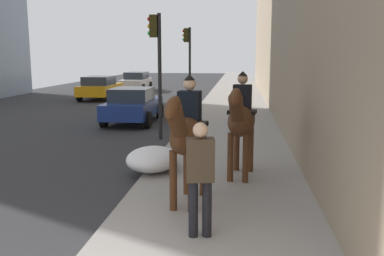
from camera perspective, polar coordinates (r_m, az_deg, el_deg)
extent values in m
ellipsoid|color=#4C2B16|center=(7.55, -0.42, -0.91)|extent=(1.56, 0.75, 0.66)
cylinder|color=#4C2B16|center=(7.26, -0.07, -7.21)|extent=(0.13, 0.13, 1.05)
cylinder|color=#4C2B16|center=(7.34, -2.51, -7.02)|extent=(0.13, 0.13, 1.05)
cylinder|color=#4C2B16|center=(8.10, 1.48, -5.40)|extent=(0.13, 0.13, 1.05)
cylinder|color=#4C2B16|center=(8.17, -0.72, -5.26)|extent=(0.13, 0.13, 1.05)
cylinder|color=#4C2B16|center=(6.75, -2.05, 0.82)|extent=(0.66, 0.36, 0.68)
ellipsoid|color=#4C2B16|center=(6.52, -2.57, 2.70)|extent=(0.65, 0.30, 0.49)
cylinder|color=black|center=(8.25, 0.81, -0.69)|extent=(0.29, 0.14, 0.55)
cube|color=black|center=(7.56, -0.33, 0.51)|extent=(0.52, 0.65, 0.08)
cube|color=black|center=(7.52, -0.33, 2.88)|extent=(0.33, 0.41, 0.55)
sphere|color=#D8AD8C|center=(7.48, -0.33, 5.89)|extent=(0.22, 0.22, 0.22)
cone|color=black|center=(7.47, -0.33, 6.81)|extent=(0.22, 0.22, 0.10)
ellipsoid|color=#4C2B16|center=(9.28, 6.63, 0.99)|extent=(1.56, 0.76, 0.66)
cylinder|color=#4C2B16|center=(8.97, 7.16, -4.01)|extent=(0.13, 0.13, 1.04)
cylinder|color=#4C2B16|center=(9.01, 5.14, -3.90)|extent=(0.13, 0.13, 1.04)
cylinder|color=#4C2B16|center=(9.84, 7.82, -2.79)|extent=(0.13, 0.13, 1.04)
cylinder|color=#4C2B16|center=(9.88, 5.97, -2.70)|extent=(0.13, 0.13, 1.04)
cylinder|color=#4C2B16|center=(8.48, 5.97, 2.55)|extent=(0.66, 0.36, 0.68)
ellipsoid|color=#4C2B16|center=(8.25, 5.79, 4.09)|extent=(0.65, 0.30, 0.49)
cylinder|color=black|center=(10.00, 7.16, 1.04)|extent=(0.29, 0.14, 0.55)
cube|color=black|center=(9.31, 6.69, 2.14)|extent=(0.52, 0.65, 0.08)
cube|color=black|center=(9.27, 6.73, 4.07)|extent=(0.33, 0.41, 0.55)
sphere|color=tan|center=(9.24, 6.78, 6.51)|extent=(0.22, 0.22, 0.22)
cone|color=black|center=(9.23, 6.79, 7.25)|extent=(0.23, 0.23, 0.10)
cylinder|color=black|center=(6.33, 0.17, -10.72)|extent=(0.14, 0.14, 0.85)
cylinder|color=black|center=(6.35, 2.01, -10.69)|extent=(0.14, 0.14, 0.85)
cube|color=#3F3326|center=(6.12, 1.11, -4.25)|extent=(0.32, 0.43, 0.62)
sphere|color=#D8AD8C|center=(6.03, 1.12, -0.28)|extent=(0.22, 0.22, 0.22)
cube|color=navy|center=(17.63, -7.80, 2.71)|extent=(4.05, 1.71, 0.60)
cube|color=#262D38|center=(17.34, -8.04, 4.45)|extent=(1.83, 1.51, 0.52)
cylinder|color=black|center=(19.09, -9.35, 2.30)|extent=(0.64, 0.22, 0.64)
cylinder|color=black|center=(18.70, -4.29, 2.25)|extent=(0.64, 0.22, 0.64)
cylinder|color=black|center=(16.71, -11.67, 1.17)|extent=(0.64, 0.22, 0.64)
cylinder|color=black|center=(16.27, -5.94, 1.09)|extent=(0.64, 0.22, 0.64)
cube|color=silver|center=(33.10, -7.48, 5.99)|extent=(4.40, 1.72, 0.60)
cube|color=#262D38|center=(33.32, -7.40, 6.98)|extent=(2.42, 1.49, 0.52)
cylinder|color=black|center=(31.62, -6.55, 5.29)|extent=(0.64, 0.23, 0.64)
cylinder|color=black|center=(32.01, -9.47, 5.27)|extent=(0.64, 0.23, 0.64)
cylinder|color=black|center=(34.27, -5.61, 5.65)|extent=(0.64, 0.23, 0.64)
cylinder|color=black|center=(34.63, -8.31, 5.64)|extent=(0.64, 0.23, 0.64)
cube|color=orange|center=(27.34, -12.08, 5.07)|extent=(4.34, 1.87, 0.60)
cube|color=#262D38|center=(27.05, -12.29, 6.21)|extent=(2.22, 1.62, 0.52)
cylinder|color=black|center=(28.90, -12.98, 4.69)|extent=(0.64, 0.23, 0.64)
cylinder|color=black|center=(28.39, -9.53, 4.71)|extent=(0.64, 0.23, 0.64)
cylinder|color=black|center=(26.39, -14.79, 4.15)|extent=(0.64, 0.23, 0.64)
cylinder|color=black|center=(25.83, -11.04, 4.18)|extent=(0.64, 0.23, 0.64)
cylinder|color=black|center=(13.92, -4.31, 6.71)|extent=(0.12, 0.12, 4.05)
cube|color=#2D280C|center=(13.96, -5.15, 13.38)|extent=(0.20, 0.24, 0.70)
sphere|color=red|center=(14.01, -5.70, 14.26)|extent=(0.14, 0.14, 0.14)
sphere|color=orange|center=(13.99, -5.68, 13.37)|extent=(0.14, 0.14, 0.14)
sphere|color=green|center=(13.98, -5.67, 12.47)|extent=(0.14, 0.14, 0.14)
cylinder|color=black|center=(22.32, -0.29, 7.99)|extent=(0.12, 0.12, 4.13)
cube|color=#2D280C|center=(22.35, -0.77, 12.27)|extent=(0.20, 0.24, 0.70)
sphere|color=red|center=(22.38, -1.11, 12.83)|extent=(0.14, 0.14, 0.14)
sphere|color=orange|center=(22.37, -1.10, 12.27)|extent=(0.14, 0.14, 0.14)
sphere|color=green|center=(22.36, -1.10, 11.70)|extent=(0.14, 0.14, 0.14)
ellipsoid|color=white|center=(9.92, -5.31, -4.12)|extent=(1.54, 1.19, 0.53)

